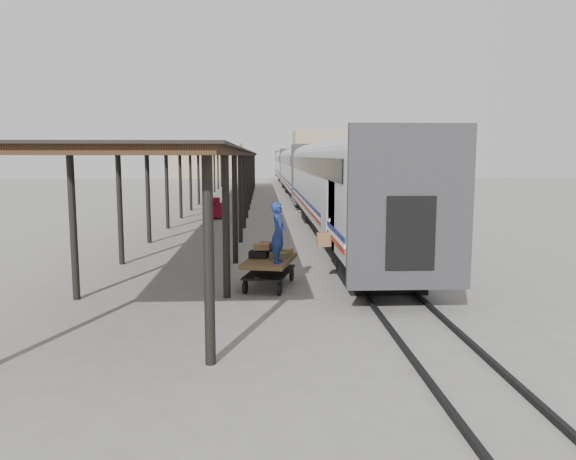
% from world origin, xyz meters
% --- Properties ---
extents(ground, '(160.00, 160.00, 0.00)m').
position_xyz_m(ground, '(0.00, 0.00, 0.00)').
color(ground, slate).
rests_on(ground, ground).
extents(train, '(3.45, 76.01, 4.01)m').
position_xyz_m(train, '(3.19, 33.79, 2.69)').
color(train, silver).
rests_on(train, ground).
extents(canopy, '(4.90, 64.30, 4.15)m').
position_xyz_m(canopy, '(-3.40, 24.00, 4.00)').
color(canopy, '#422B19').
rests_on(canopy, ground).
extents(rails, '(1.54, 150.00, 0.12)m').
position_xyz_m(rails, '(3.20, 34.00, 0.06)').
color(rails, black).
rests_on(rails, ground).
extents(building_far, '(18.00, 10.00, 8.00)m').
position_xyz_m(building_far, '(14.00, 78.00, 4.00)').
color(building_far, tan).
rests_on(building_far, ground).
extents(building_left, '(12.00, 8.00, 6.00)m').
position_xyz_m(building_left, '(-10.00, 82.00, 3.00)').
color(building_left, tan).
rests_on(building_left, ground).
extents(baggage_cart, '(1.77, 2.62, 0.86)m').
position_xyz_m(baggage_cart, '(-0.16, -0.78, 0.65)').
color(baggage_cart, brown).
rests_on(baggage_cart, ground).
extents(suitcase_stack, '(1.38, 1.11, 0.43)m').
position_xyz_m(suitcase_stack, '(-0.15, -0.43, 1.02)').
color(suitcase_stack, '#323234').
rests_on(suitcase_stack, baggage_cart).
extents(luggage_tug, '(1.38, 1.66, 1.26)m').
position_xyz_m(luggage_tug, '(-3.38, 18.00, 0.58)').
color(luggage_tug, maroon).
rests_on(luggage_tug, ground).
extents(porter, '(0.57, 0.72, 1.74)m').
position_xyz_m(porter, '(0.09, -1.43, 1.73)').
color(porter, navy).
rests_on(porter, baggage_cart).
extents(pedestrian, '(0.90, 0.41, 1.51)m').
position_xyz_m(pedestrian, '(-3.55, 16.79, 0.76)').
color(pedestrian, black).
rests_on(pedestrian, ground).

